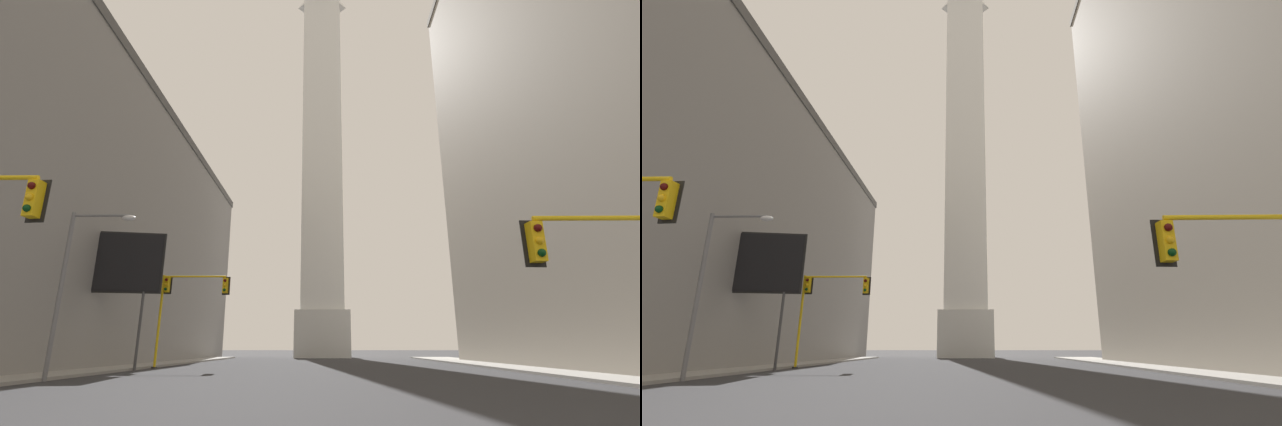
{
  "view_description": "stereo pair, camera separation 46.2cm",
  "coord_description": "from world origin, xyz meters",
  "views": [
    {
      "loc": [
        0.51,
        -2.13,
        1.44
      ],
      "look_at": [
        -0.08,
        40.63,
        14.85
      ],
      "focal_mm": 24.0,
      "sensor_mm": 36.0,
      "label": 1
    },
    {
      "loc": [
        0.97,
        -2.12,
        1.44
      ],
      "look_at": [
        -0.08,
        40.63,
        14.85
      ],
      "focal_mm": 24.0,
      "sensor_mm": 36.0,
      "label": 2
    }
  ],
  "objects": [
    {
      "name": "street_lamp",
      "position": [
        -11.24,
        17.57,
        4.78
      ],
      "size": [
        3.14,
        0.36,
        7.68
      ],
      "color": "slate",
      "rests_on": "ground_plane"
    },
    {
      "name": "billboard_sign",
      "position": [
        -13.87,
        26.0,
        6.75
      ],
      "size": [
        6.64,
        1.4,
        8.97
      ],
      "color": "#3F3F42",
      "rests_on": "ground_plane"
    },
    {
      "name": "building_left",
      "position": [
        -26.13,
        34.43,
        12.05
      ],
      "size": [
        22.87,
        59.33,
        24.08
      ],
      "color": "gray",
      "rests_on": "ground_plane"
    },
    {
      "name": "sidewalk_left",
      "position": [
        -14.3,
        21.92,
        0.07
      ],
      "size": [
        5.0,
        73.07,
        0.15
      ],
      "primitive_type": "cube",
      "color": "gray",
      "rests_on": "ground_plane"
    },
    {
      "name": "obelisk",
      "position": [
        0.0,
        60.89,
        31.98
      ],
      "size": [
        7.65,
        7.65,
        67.0
      ],
      "color": "silver",
      "rests_on": "ground_plane"
    },
    {
      "name": "traffic_light_mid_left",
      "position": [
        -9.87,
        29.24,
        4.95
      ],
      "size": [
        5.1,
        0.52,
        6.5
      ],
      "color": "yellow",
      "rests_on": "ground_plane"
    },
    {
      "name": "sidewalk_right",
      "position": [
        14.3,
        21.92,
        0.07
      ],
      "size": [
        5.0,
        73.07,
        0.15
      ],
      "primitive_type": "cube",
      "color": "gray",
      "rests_on": "ground_plane"
    }
  ]
}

